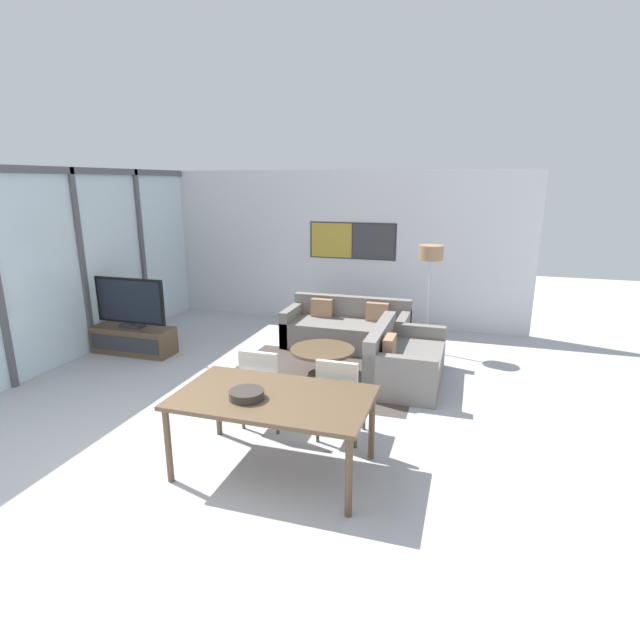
{
  "coord_description": "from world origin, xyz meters",
  "views": [
    {
      "loc": [
        2.56,
        -3.18,
        2.6
      ],
      "look_at": [
        0.81,
        2.48,
        0.95
      ],
      "focal_mm": 28.0,
      "sensor_mm": 36.0,
      "label": 1
    }
  ],
  "objects_px": {
    "sofa_main": "(347,330)",
    "coffee_table": "(322,355)",
    "dining_chair_left": "(264,383)",
    "television": "(130,303)",
    "dining_table": "(273,402)",
    "dining_chair_centre": "(340,394)",
    "floor_lamp": "(431,261)",
    "tv_console": "(134,340)",
    "sofa_side": "(401,362)",
    "fruit_bowl": "(247,394)"
  },
  "relations": [
    {
      "from": "television",
      "to": "fruit_bowl",
      "type": "bearing_deg",
      "value": -38.84
    },
    {
      "from": "television",
      "to": "sofa_side",
      "type": "xyz_separation_m",
      "value": [
        4.16,
        0.09,
        -0.54
      ]
    },
    {
      "from": "television",
      "to": "floor_lamp",
      "type": "distance_m",
      "value": 4.63
    },
    {
      "from": "tv_console",
      "to": "sofa_side",
      "type": "distance_m",
      "value": 4.16
    },
    {
      "from": "sofa_main",
      "to": "coffee_table",
      "type": "height_order",
      "value": "sofa_main"
    },
    {
      "from": "coffee_table",
      "to": "dining_chair_left",
      "type": "relative_size",
      "value": 0.98
    },
    {
      "from": "television",
      "to": "coffee_table",
      "type": "relative_size",
      "value": 1.34
    },
    {
      "from": "dining_chair_centre",
      "to": "floor_lamp",
      "type": "relative_size",
      "value": 0.54
    },
    {
      "from": "dining_table",
      "to": "floor_lamp",
      "type": "xyz_separation_m",
      "value": [
        1.01,
        3.83,
        0.76
      ]
    },
    {
      "from": "coffee_table",
      "to": "floor_lamp",
      "type": "xyz_separation_m",
      "value": [
        1.26,
        1.47,
        1.15
      ]
    },
    {
      "from": "floor_lamp",
      "to": "fruit_bowl",
      "type": "bearing_deg",
      "value": -106.89
    },
    {
      "from": "television",
      "to": "dining_chair_left",
      "type": "relative_size",
      "value": 1.31
    },
    {
      "from": "dining_chair_left",
      "to": "fruit_bowl",
      "type": "bearing_deg",
      "value": -75.38
    },
    {
      "from": "fruit_bowl",
      "to": "coffee_table",
      "type": "bearing_deg",
      "value": 91.32
    },
    {
      "from": "dining_table",
      "to": "dining_chair_left",
      "type": "bearing_deg",
      "value": 119.35
    },
    {
      "from": "television",
      "to": "dining_chair_centre",
      "type": "height_order",
      "value": "television"
    },
    {
      "from": "tv_console",
      "to": "floor_lamp",
      "type": "relative_size",
      "value": 0.77
    },
    {
      "from": "sofa_side",
      "to": "fruit_bowl",
      "type": "height_order",
      "value": "fruit_bowl"
    },
    {
      "from": "dining_chair_centre",
      "to": "television",
      "type": "bearing_deg",
      "value": 156.02
    },
    {
      "from": "fruit_bowl",
      "to": "television",
      "type": "bearing_deg",
      "value": 141.16
    },
    {
      "from": "tv_console",
      "to": "sofa_main",
      "type": "xyz_separation_m",
      "value": [
        3.09,
        1.36,
        0.05
      ]
    },
    {
      "from": "television",
      "to": "dining_chair_centre",
      "type": "xyz_separation_m",
      "value": [
        3.77,
        -1.68,
        -0.3
      ]
    },
    {
      "from": "dining_chair_left",
      "to": "dining_chair_centre",
      "type": "bearing_deg",
      "value": -2.44
    },
    {
      "from": "television",
      "to": "dining_table",
      "type": "xyz_separation_m",
      "value": [
        3.35,
        -2.41,
        -0.12
      ]
    },
    {
      "from": "coffee_table",
      "to": "television",
      "type": "bearing_deg",
      "value": 179.31
    },
    {
      "from": "tv_console",
      "to": "dining_table",
      "type": "height_order",
      "value": "dining_table"
    },
    {
      "from": "dining_table",
      "to": "dining_chair_left",
      "type": "relative_size",
      "value": 1.95
    },
    {
      "from": "tv_console",
      "to": "television",
      "type": "bearing_deg",
      "value": 90.0
    },
    {
      "from": "dining_chair_centre",
      "to": "tv_console",
      "type": "bearing_deg",
      "value": 156.03
    },
    {
      "from": "dining_table",
      "to": "floor_lamp",
      "type": "bearing_deg",
      "value": 75.27
    },
    {
      "from": "sofa_side",
      "to": "dining_table",
      "type": "xyz_separation_m",
      "value": [
        -0.81,
        -2.49,
        0.42
      ]
    },
    {
      "from": "fruit_bowl",
      "to": "dining_table",
      "type": "bearing_deg",
      "value": 33.58
    },
    {
      "from": "television",
      "to": "dining_chair_centre",
      "type": "bearing_deg",
      "value": -23.98
    },
    {
      "from": "dining_table",
      "to": "fruit_bowl",
      "type": "xyz_separation_m",
      "value": [
        -0.2,
        -0.13,
        0.11
      ]
    },
    {
      "from": "tv_console",
      "to": "coffee_table",
      "type": "relative_size",
      "value": 1.46
    },
    {
      "from": "tv_console",
      "to": "dining_chair_left",
      "type": "xyz_separation_m",
      "value": [
        2.92,
        -1.64,
        0.3
      ]
    },
    {
      "from": "television",
      "to": "dining_table",
      "type": "bearing_deg",
      "value": -35.72
    },
    {
      "from": "floor_lamp",
      "to": "television",
      "type": "bearing_deg",
      "value": -161.83
    },
    {
      "from": "tv_console",
      "to": "dining_chair_centre",
      "type": "distance_m",
      "value": 4.14
    },
    {
      "from": "sofa_main",
      "to": "dining_table",
      "type": "bearing_deg",
      "value": -86.14
    },
    {
      "from": "tv_console",
      "to": "floor_lamp",
      "type": "distance_m",
      "value": 4.75
    },
    {
      "from": "dining_chair_centre",
      "to": "fruit_bowl",
      "type": "relative_size",
      "value": 2.9
    },
    {
      "from": "fruit_bowl",
      "to": "dining_chair_centre",
      "type": "bearing_deg",
      "value": 53.88
    },
    {
      "from": "television",
      "to": "fruit_bowl",
      "type": "xyz_separation_m",
      "value": [
        3.15,
        -2.54,
        -0.01
      ]
    },
    {
      "from": "sofa_side",
      "to": "dining_table",
      "type": "relative_size",
      "value": 0.88
    },
    {
      "from": "tv_console",
      "to": "television",
      "type": "xyz_separation_m",
      "value": [
        0.0,
        0.0,
        0.6
      ]
    },
    {
      "from": "sofa_main",
      "to": "coffee_table",
      "type": "bearing_deg",
      "value": -90.0
    },
    {
      "from": "television",
      "to": "dining_chair_left",
      "type": "bearing_deg",
      "value": -29.39
    },
    {
      "from": "dining_chair_left",
      "to": "floor_lamp",
      "type": "height_order",
      "value": "floor_lamp"
    },
    {
      "from": "coffee_table",
      "to": "dining_table",
      "type": "distance_m",
      "value": 2.41
    }
  ]
}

